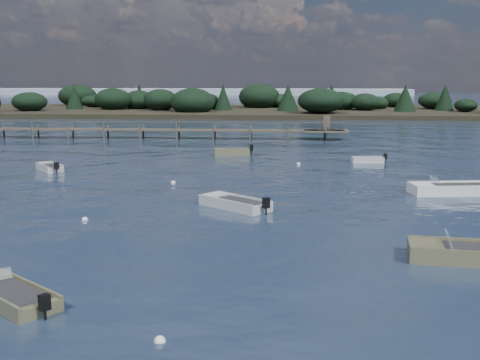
# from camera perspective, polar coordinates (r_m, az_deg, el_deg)

# --- Properties ---
(ground) EXTENTS (400.00, 400.00, 0.00)m
(ground) POSITION_cam_1_polar(r_m,az_deg,el_deg) (81.56, 4.77, 4.71)
(ground) COLOR #162133
(ground) RESTS_ON ground
(dinghy_mid_white_a) EXTENTS (5.86, 2.74, 1.35)m
(dinghy_mid_white_a) POSITION_cam_1_polar(r_m,az_deg,el_deg) (25.26, 21.70, -6.78)
(dinghy_mid_white_a) COLOR #706E4A
(dinghy_mid_white_a) RESTS_ON ground
(tender_far_white) EXTENTS (3.65, 1.84, 1.23)m
(tender_far_white) POSITION_cam_1_polar(r_m,az_deg,el_deg) (55.21, -0.79, 2.55)
(tender_far_white) COLOR #706E4A
(tender_far_white) RESTS_ON ground
(dinghy_mid_white_b) EXTENTS (5.57, 2.63, 1.36)m
(dinghy_mid_white_b) POSITION_cam_1_polar(r_m,az_deg,el_deg) (39.05, 19.43, -0.98)
(dinghy_mid_white_b) COLOR silver
(dinghy_mid_white_b) RESTS_ON ground
(tender_far_grey_b) EXTENTS (2.96, 1.26, 1.00)m
(tender_far_grey_b) POSITION_cam_1_polar(r_m,az_deg,el_deg) (51.38, 12.01, 1.77)
(tender_far_grey_b) COLOR #B4B8BB
(tender_far_grey_b) RESTS_ON ground
(dinghy_mid_grey) EXTENTS (4.20, 3.92, 1.15)m
(dinghy_mid_grey) POSITION_cam_1_polar(r_m,az_deg,el_deg) (32.83, -0.50, -2.41)
(dinghy_mid_grey) COLOR #B4B8BB
(dinghy_mid_grey) RESTS_ON ground
(tender_far_grey) EXTENTS (2.84, 3.10, 1.08)m
(tender_far_grey) POSITION_cam_1_polar(r_m,az_deg,el_deg) (48.17, -17.60, 1.02)
(tender_far_grey) COLOR #B4B8BB
(tender_far_grey) RESTS_ON ground
(dinghy_near_olive) EXTENTS (4.02, 3.62, 1.04)m
(dinghy_near_olive) POSITION_cam_1_polar(r_m,az_deg,el_deg) (20.81, -21.00, -10.34)
(dinghy_near_olive) COLOR #706E4A
(dinghy_near_olive) RESTS_ON ground
(buoy_a) EXTENTS (0.32, 0.32, 0.32)m
(buoy_a) POSITION_cam_1_polar(r_m,az_deg,el_deg) (16.94, -7.61, -14.94)
(buoy_a) COLOR white
(buoy_a) RESTS_ON ground
(buoy_c) EXTENTS (0.32, 0.32, 0.32)m
(buoy_c) POSITION_cam_1_polar(r_m,az_deg,el_deg) (31.10, -14.49, -3.70)
(buoy_c) COLOR white
(buoy_c) RESTS_ON ground
(buoy_e) EXTENTS (0.32, 0.32, 0.32)m
(buoy_e) POSITION_cam_1_polar(r_m,az_deg,el_deg) (49.72, 5.57, 1.51)
(buoy_e) COLOR white
(buoy_e) RESTS_ON ground
(buoy_extra_b) EXTENTS (0.32, 0.32, 0.32)m
(buoy_extra_b) POSITION_cam_1_polar(r_m,az_deg,el_deg) (40.89, -6.36, -0.28)
(buoy_extra_b) COLOR white
(buoy_extra_b) RESTS_ON ground
(jetty) EXTENTS (64.50, 3.20, 3.40)m
(jetty) POSITION_cam_1_polar(r_m,az_deg,el_deg) (72.57, -12.61, 4.68)
(jetty) COLOR #4E4539
(jetty) RESTS_ON ground
(far_headland) EXTENTS (190.00, 40.00, 5.80)m
(far_headland) POSITION_cam_1_polar(r_m,az_deg,el_deg) (124.08, 16.31, 6.97)
(far_headland) COLOR black
(far_headland) RESTS_ON ground
(distant_haze) EXTENTS (280.00, 20.00, 2.40)m
(distant_haze) POSITION_cam_1_polar(r_m,az_deg,el_deg) (266.68, -15.52, 7.83)
(distant_haze) COLOR #8E9DAF
(distant_haze) RESTS_ON ground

